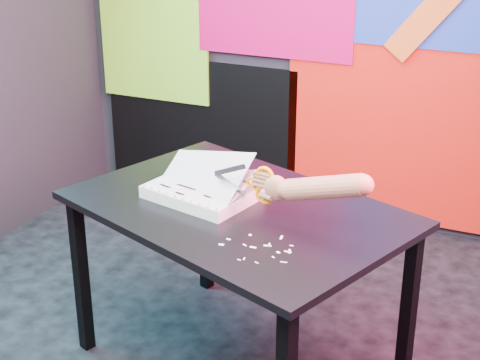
% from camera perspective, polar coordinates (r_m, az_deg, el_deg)
% --- Properties ---
extents(room, '(3.01, 3.01, 2.71)m').
position_cam_1_polar(room, '(2.85, -3.36, 10.80)').
color(room, '#292830').
rests_on(room, ground).
extents(backdrop, '(2.88, 0.05, 2.08)m').
position_cam_1_polar(backdrop, '(4.24, 6.62, 9.19)').
color(backdrop, red).
rests_on(backdrop, ground).
extents(work_table, '(1.48, 1.24, 0.75)m').
position_cam_1_polar(work_table, '(2.87, -0.20, -3.55)').
color(work_table, black).
rests_on(work_table, ground).
extents(printout_stack, '(0.46, 0.38, 0.21)m').
position_cam_1_polar(printout_stack, '(2.90, -2.99, -0.89)').
color(printout_stack, white).
rests_on(printout_stack, work_table).
extents(scissors, '(0.26, 0.05, 0.15)m').
position_cam_1_polar(scissors, '(2.69, 1.59, -0.35)').
color(scissors, silver).
rests_on(scissors, printout_stack).
extents(hand_forearm, '(0.45, 0.13, 0.18)m').
position_cam_1_polar(hand_forearm, '(2.58, 5.91, -0.59)').
color(hand_forearm, brown).
rests_on(hand_forearm, work_table).
extents(paper_clippings, '(0.26, 0.22, 0.00)m').
position_cam_1_polar(paper_clippings, '(2.53, 1.88, -5.25)').
color(paper_clippings, white).
rests_on(paper_clippings, work_table).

